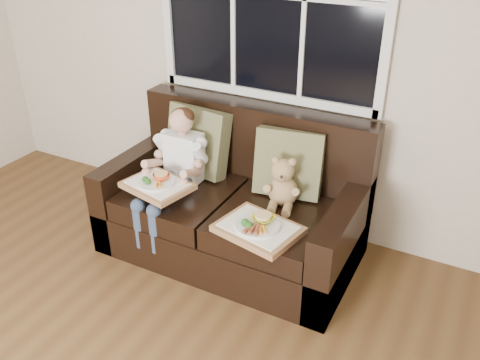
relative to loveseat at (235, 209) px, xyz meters
The scene contains 7 objects.
loveseat is the anchor object (origin of this frame).
pillow_left 0.56m from the loveseat, 158.09° to the left, with size 0.50×0.28×0.49m.
pillow_right 0.50m from the loveseat, 25.75° to the left, with size 0.47×0.27×0.45m.
child 0.52m from the loveseat, 163.15° to the right, with size 0.36×0.59×0.82m.
teddy_bear 0.44m from the loveseat, ahead, with size 0.23×0.28×0.35m.
tray_left 0.58m from the loveseat, 139.04° to the right, with size 0.47×0.40×0.09m.
tray_right 0.53m from the loveseat, 45.86° to the right, with size 0.53×0.44×0.11m.
Camera 1 is at (1.66, -0.59, 2.18)m, focal length 38.00 mm.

